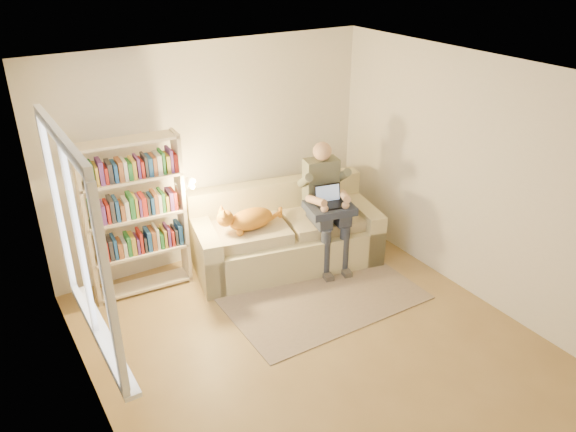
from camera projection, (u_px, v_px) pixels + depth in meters
floor at (318, 348)px, 5.47m from camera, size 4.50×4.50×0.00m
ceiling at (327, 81)px, 4.31m from camera, size 4.00×4.50×0.02m
wall_left at (89, 300)px, 3.94m from camera, size 0.02×4.50×2.60m
wall_right at (480, 182)px, 5.83m from camera, size 0.02×4.50×2.60m
wall_back at (212, 154)px, 6.60m from camera, size 4.00×0.02×2.60m
wall_front at (549, 388)px, 3.18m from camera, size 4.00×0.02×2.60m
window at (88, 276)px, 4.09m from camera, size 0.12×1.52×1.69m
sofa at (285, 236)px, 6.80m from camera, size 2.34×1.42×0.93m
person at (325, 198)px, 6.57m from camera, size 0.51×0.70×1.49m
cat at (244, 220)px, 6.34m from camera, size 0.83×0.39×0.30m
blanket at (329, 208)px, 6.49m from camera, size 0.61×0.54×0.09m
laptop at (329, 200)px, 6.45m from camera, size 0.37×0.31×0.29m
bookshelf at (135, 210)px, 5.96m from camera, size 1.18×0.41×1.78m
rug at (325, 299)px, 6.20m from camera, size 2.12×1.26×0.01m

